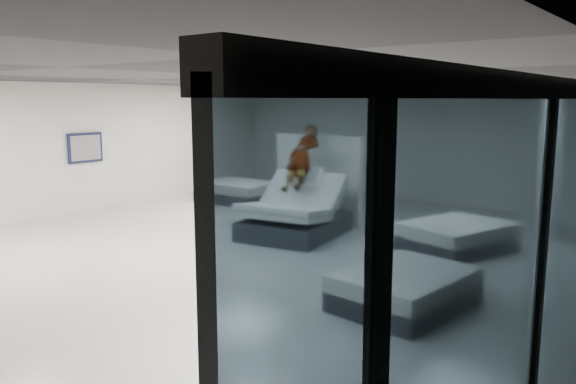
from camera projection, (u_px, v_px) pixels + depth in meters
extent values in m
plane|color=beige|center=(249.00, 253.00, 10.34)|extent=(14.00, 14.00, 0.00)
plane|color=#242326|center=(247.00, 76.00, 9.81)|extent=(14.00, 14.00, 0.00)
cube|color=silver|center=(417.00, 143.00, 15.53)|extent=(12.00, 0.04, 3.20)
cube|color=silver|center=(65.00, 149.00, 13.71)|extent=(0.04, 14.00, 3.20)
cube|color=#343439|center=(294.00, 226.00, 11.67)|extent=(2.00, 2.46, 0.39)
cube|color=white|center=(302.00, 194.00, 11.88)|extent=(1.81, 1.28, 0.87)
cube|color=slate|center=(302.00, 194.00, 11.88)|extent=(1.81, 1.18, 0.72)
cube|color=white|center=(282.00, 212.00, 11.14)|extent=(1.83, 1.39, 0.38)
cube|color=slate|center=(282.00, 212.00, 11.14)|extent=(1.85, 1.39, 0.18)
cube|color=white|center=(305.00, 176.00, 11.95)|extent=(0.67, 0.54, 0.39)
imported|color=slate|center=(301.00, 170.00, 11.74)|extent=(0.86, 1.61, 1.45)
cube|color=black|center=(303.00, 182.00, 11.37)|extent=(0.07, 0.15, 0.08)
cube|color=silver|center=(316.00, 179.00, 12.85)|extent=(2.20, 0.23, 2.00)
cube|color=#343439|center=(454.00, 242.00, 10.54)|extent=(1.94, 2.25, 0.29)
cube|color=white|center=(455.00, 229.00, 10.50)|extent=(1.94, 2.25, 0.24)
cube|color=#343439|center=(402.00, 296.00, 7.66)|extent=(1.58, 1.98, 0.27)
cube|color=white|center=(402.00, 279.00, 7.62)|extent=(1.58, 1.98, 0.23)
cube|color=#343439|center=(238.00, 196.00, 15.57)|extent=(2.03, 1.55, 0.30)
cube|color=white|center=(237.00, 186.00, 15.52)|extent=(2.03, 1.55, 0.25)
cube|color=silver|center=(549.00, 160.00, 11.16)|extent=(0.40, 0.40, 3.20)
cube|color=black|center=(85.00, 148.00, 14.06)|extent=(0.05, 0.95, 0.75)
cube|color=tan|center=(86.00, 148.00, 14.04)|extent=(0.02, 0.82, 0.62)
cube|color=black|center=(533.00, 324.00, 3.41)|extent=(0.09, 0.08, 2.80)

